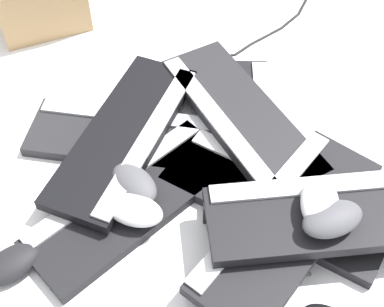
{
  "coord_description": "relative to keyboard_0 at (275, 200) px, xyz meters",
  "views": [
    {
      "loc": [
        0.49,
        -0.43,
        0.87
      ],
      "look_at": [
        -0.01,
        0.01,
        0.04
      ],
      "focal_mm": 50.0,
      "sensor_mm": 36.0,
      "label": 1
    }
  ],
  "objects": [
    {
      "name": "keyboard_2",
      "position": [
        -0.31,
        -0.11,
        0.0
      ],
      "size": [
        0.44,
        0.4,
        0.03
      ],
      "color": "#232326",
      "rests_on": "ground"
    },
    {
      "name": "mouse_1",
      "position": [
        -0.19,
        -0.19,
        0.04
      ],
      "size": [
        0.11,
        0.07,
        0.04
      ],
      "primitive_type": "ellipsoid",
      "rotation": [
        0.0,
        0.0,
        3.15
      ],
      "color": "#4C4C51",
      "rests_on": "keyboard_3"
    },
    {
      "name": "mouse_0",
      "position": [
        -0.21,
        -0.45,
        0.01
      ],
      "size": [
        0.07,
        0.11,
        0.04
      ],
      "primitive_type": "ellipsoid",
      "rotation": [
        0.0,
        0.0,
        4.66
      ],
      "color": "black",
      "rests_on": "ground"
    },
    {
      "name": "keyboard_5",
      "position": [
        0.06,
        -0.04,
        0.03
      ],
      "size": [
        0.23,
        0.46,
        0.03
      ],
      "color": "black",
      "rests_on": "keyboard_0"
    },
    {
      "name": "keyboard_1",
      "position": [
        -0.17,
        0.07,
        0.0
      ],
      "size": [
        0.43,
        0.41,
        0.03
      ],
      "color": "black",
      "rests_on": "ground"
    },
    {
      "name": "keyboard_7",
      "position": [
        0.11,
        0.02,
        0.06
      ],
      "size": [
        0.38,
        0.45,
        0.03
      ],
      "color": "black",
      "rests_on": "keyboard_5"
    },
    {
      "name": "mouse_5",
      "position": [
        0.09,
        -0.0,
        0.1
      ],
      "size": [
        0.12,
        0.13,
        0.04
      ],
      "primitive_type": "ellipsoid",
      "rotation": [
        0.0,
        0.0,
        2.28
      ],
      "color": "silver",
      "rests_on": "keyboard_7"
    },
    {
      "name": "keyboard_4",
      "position": [
        -0.19,
        0.08,
        0.03
      ],
      "size": [
        0.46,
        0.24,
        0.03
      ],
      "color": "#232326",
      "rests_on": "keyboard_1"
    },
    {
      "name": "keyboard_0",
      "position": [
        0.0,
        0.0,
        0.0
      ],
      "size": [
        0.46,
        0.28,
        0.03
      ],
      "color": "black",
      "rests_on": "ground"
    },
    {
      "name": "mouse_4",
      "position": [
        0.13,
        -0.01,
        0.1
      ],
      "size": [
        0.1,
        0.13,
        0.04
      ],
      "primitive_type": "ellipsoid",
      "rotation": [
        0.0,
        0.0,
        4.39
      ],
      "color": "#4C4C51",
      "rests_on": "keyboard_7"
    },
    {
      "name": "keyboard_3",
      "position": [
        -0.18,
        -0.21,
        0.0
      ],
      "size": [
        0.17,
        0.45,
        0.03
      ],
      "color": "black",
      "rests_on": "ground"
    },
    {
      "name": "cable_1",
      "position": [
        -0.42,
        0.48,
        -0.01
      ],
      "size": [
        0.24,
        0.61,
        0.01
      ],
      "color": "black",
      "rests_on": "ground"
    },
    {
      "name": "keyboard_6",
      "position": [
        -0.3,
        -0.13,
        0.03
      ],
      "size": [
        0.33,
        0.46,
        0.03
      ],
      "color": "black",
      "rests_on": "keyboard_2"
    },
    {
      "name": "ground_plane",
      "position": [
        -0.16,
        -0.07,
        -0.01
      ],
      "size": [
        3.2,
        3.2,
        0.0
      ],
      "primitive_type": "plane",
      "color": "white"
    },
    {
      "name": "mouse_3",
      "position": [
        -0.14,
        -0.23,
        0.04
      ],
      "size": [
        0.13,
        0.11,
        0.04
      ],
      "primitive_type": "ellipsoid",
      "rotation": [
        0.0,
        0.0,
        3.67
      ],
      "color": "silver",
      "rests_on": "keyboard_3"
    }
  ]
}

